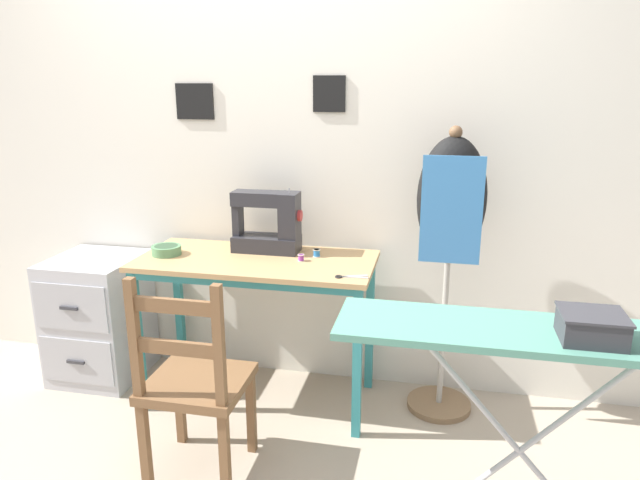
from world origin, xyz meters
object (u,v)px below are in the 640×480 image
(fabric_bowl, at_px, (166,250))
(dress_form, at_px, (451,216))
(storage_box, at_px, (592,327))
(sewing_machine, at_px, (270,224))
(thread_spool_mid_table, at_px, (317,253))
(wooden_chair, at_px, (194,384))
(filing_cabinet, at_px, (99,317))
(scissors, at_px, (346,277))
(thread_spool_near_machine, at_px, (301,258))
(ironing_board, at_px, (531,344))

(fabric_bowl, bearing_deg, dress_form, 5.26)
(fabric_bowl, relative_size, storage_box, 0.78)
(sewing_machine, bearing_deg, thread_spool_mid_table, -9.66)
(wooden_chair, xyz_separation_m, filing_cabinet, (-0.88, 0.69, -0.08))
(scissors, bearing_deg, sewing_machine, 144.45)
(filing_cabinet, bearing_deg, fabric_bowl, -10.84)
(sewing_machine, height_order, thread_spool_near_machine, sewing_machine)
(thread_spool_mid_table, height_order, storage_box, storage_box)
(sewing_machine, relative_size, fabric_bowl, 2.41)
(thread_spool_mid_table, height_order, ironing_board, ironing_board)
(wooden_chair, distance_m, dress_form, 1.36)
(scissors, height_order, wooden_chair, wooden_chair)
(scissors, relative_size, filing_cabinet, 0.22)
(thread_spool_near_machine, relative_size, thread_spool_mid_table, 0.84)
(sewing_machine, distance_m, thread_spool_mid_table, 0.28)
(fabric_bowl, xyz_separation_m, scissors, (0.94, -0.15, -0.02))
(wooden_chair, relative_size, ironing_board, 0.74)
(fabric_bowl, distance_m, thread_spool_mid_table, 0.75)
(dress_form, bearing_deg, thread_spool_near_machine, -172.56)
(fabric_bowl, bearing_deg, thread_spool_mid_table, 9.29)
(scissors, xyz_separation_m, ironing_board, (0.69, -0.62, 0.04))
(fabric_bowl, xyz_separation_m, filing_cabinet, (-0.49, 0.09, -0.45))
(fabric_bowl, bearing_deg, storage_box, -24.54)
(ironing_board, bearing_deg, scissors, 138.02)
(dress_form, bearing_deg, wooden_chair, -143.71)
(sewing_machine, relative_size, thread_spool_near_machine, 10.66)
(thread_spool_mid_table, xyz_separation_m, wooden_chair, (-0.35, -0.72, -0.36))
(sewing_machine, bearing_deg, fabric_bowl, -161.71)
(filing_cabinet, bearing_deg, sewing_machine, 4.13)
(scissors, height_order, storage_box, storage_box)
(thread_spool_near_machine, relative_size, wooden_chair, 0.04)
(thread_spool_near_machine, bearing_deg, dress_form, 7.44)
(wooden_chair, relative_size, filing_cabinet, 1.32)
(filing_cabinet, height_order, dress_form, dress_form)
(ironing_board, bearing_deg, thread_spool_near_machine, 139.37)
(sewing_machine, relative_size, thread_spool_mid_table, 8.99)
(sewing_machine, bearing_deg, filing_cabinet, -175.87)
(sewing_machine, distance_m, wooden_chair, 0.91)
(wooden_chair, bearing_deg, thread_spool_mid_table, 63.94)
(thread_spool_near_machine, xyz_separation_m, dress_form, (0.69, 0.09, 0.22))
(wooden_chair, distance_m, storage_box, 1.49)
(scissors, distance_m, thread_spool_near_machine, 0.32)
(sewing_machine, xyz_separation_m, scissors, (0.44, -0.32, -0.14))
(wooden_chair, distance_m, ironing_board, 1.31)
(sewing_machine, relative_size, ironing_board, 0.29)
(fabric_bowl, height_order, thread_spool_mid_table, fabric_bowl)
(thread_spool_mid_table, distance_m, filing_cabinet, 1.31)
(scissors, relative_size, wooden_chair, 0.16)
(filing_cabinet, xyz_separation_m, dress_form, (1.86, 0.03, 0.66))
(filing_cabinet, relative_size, dress_form, 0.48)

